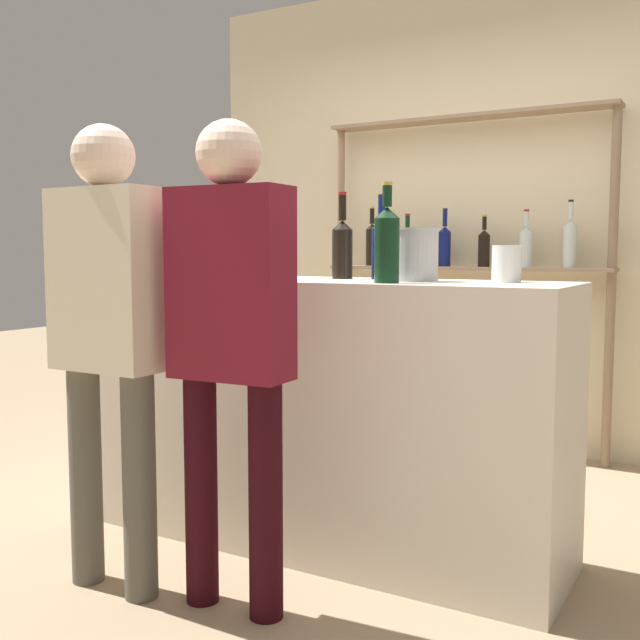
# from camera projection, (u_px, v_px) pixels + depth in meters

# --- Properties ---
(ground_plane) EXTENTS (16.00, 16.00, 0.00)m
(ground_plane) POSITION_uv_depth(u_px,v_px,m) (320.00, 542.00, 3.03)
(ground_plane) COLOR #9E8466
(bar_counter) EXTENTS (1.94, 0.55, 1.07)m
(bar_counter) POSITION_uv_depth(u_px,v_px,m) (320.00, 413.00, 2.98)
(bar_counter) COLOR beige
(bar_counter) RESTS_ON ground_plane
(back_wall) EXTENTS (3.54, 0.12, 2.80)m
(back_wall) POSITION_uv_depth(u_px,v_px,m) (475.00, 214.00, 4.52)
(back_wall) COLOR beige
(back_wall) RESTS_ON ground_plane
(back_shelf) EXTENTS (1.69, 0.18, 1.95)m
(back_shelf) POSITION_uv_depth(u_px,v_px,m) (464.00, 237.00, 4.38)
(back_shelf) COLOR #897056
(back_shelf) RESTS_ON ground_plane
(counter_bottle_0) EXTENTS (0.08, 0.08, 0.33)m
(counter_bottle_0) POSITION_uv_depth(u_px,v_px,m) (382.00, 247.00, 2.96)
(counter_bottle_0) COLOR #0F1956
(counter_bottle_0) RESTS_ON bar_counter
(counter_bottle_1) EXTENTS (0.08, 0.08, 0.36)m
(counter_bottle_1) POSITION_uv_depth(u_px,v_px,m) (204.00, 243.00, 3.16)
(counter_bottle_1) COLOR #0F1956
(counter_bottle_1) RESTS_ON bar_counter
(counter_bottle_2) EXTENTS (0.08, 0.08, 0.35)m
(counter_bottle_2) POSITION_uv_depth(u_px,v_px,m) (194.00, 245.00, 3.32)
(counter_bottle_2) COLOR black
(counter_bottle_2) RESTS_ON bar_counter
(counter_bottle_3) EXTENTS (0.08, 0.08, 0.34)m
(counter_bottle_3) POSITION_uv_depth(u_px,v_px,m) (342.00, 247.00, 2.99)
(counter_bottle_3) COLOR black
(counter_bottle_3) RESTS_ON bar_counter
(counter_bottle_4) EXTENTS (0.07, 0.07, 0.37)m
(counter_bottle_4) POSITION_uv_depth(u_px,v_px,m) (225.00, 244.00, 3.28)
(counter_bottle_4) COLOR #0F1956
(counter_bottle_4) RESTS_ON bar_counter
(counter_bottle_5) EXTENTS (0.09, 0.09, 0.35)m
(counter_bottle_5) POSITION_uv_depth(u_px,v_px,m) (387.00, 243.00, 2.60)
(counter_bottle_5) COLOR black
(counter_bottle_5) RESTS_ON bar_counter
(wine_glass) EXTENTS (0.09, 0.09, 0.16)m
(wine_glass) POSITION_uv_depth(u_px,v_px,m) (168.00, 249.00, 3.27)
(wine_glass) COLOR silver
(wine_glass) RESTS_ON bar_counter
(ice_bucket) EXTENTS (0.18, 0.18, 0.19)m
(ice_bucket) POSITION_uv_depth(u_px,v_px,m) (414.00, 255.00, 2.74)
(ice_bucket) COLOR #B2B2B7
(ice_bucket) RESTS_ON bar_counter
(cork_jar) EXTENTS (0.10, 0.10, 0.13)m
(cork_jar) POSITION_uv_depth(u_px,v_px,m) (506.00, 264.00, 2.65)
(cork_jar) COLOR silver
(cork_jar) RESTS_ON bar_counter
(customer_left) EXTENTS (0.40, 0.21, 1.60)m
(customer_left) POSITION_uv_depth(u_px,v_px,m) (108.00, 320.00, 2.53)
(customer_left) COLOR #575347
(customer_left) RESTS_ON ground_plane
(customer_center) EXTENTS (0.40, 0.21, 1.59)m
(customer_center) POSITION_uv_depth(u_px,v_px,m) (231.00, 325.00, 2.38)
(customer_center) COLOR black
(customer_center) RESTS_ON ground_plane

